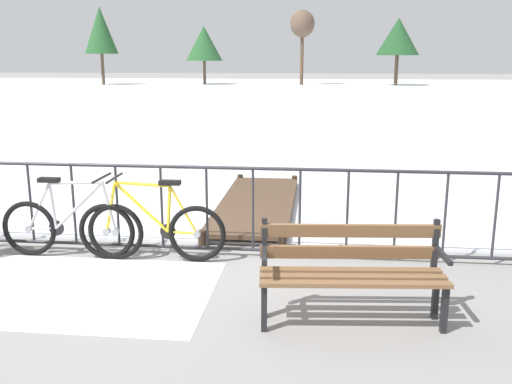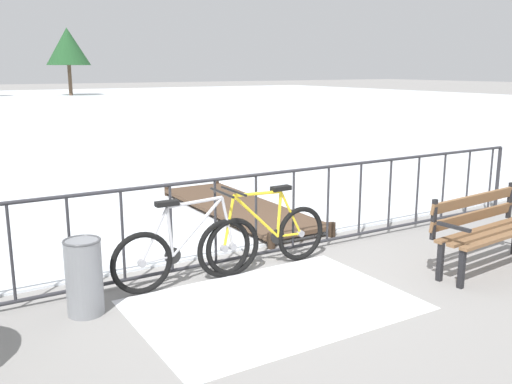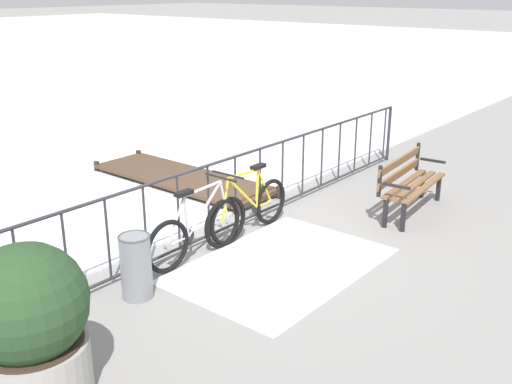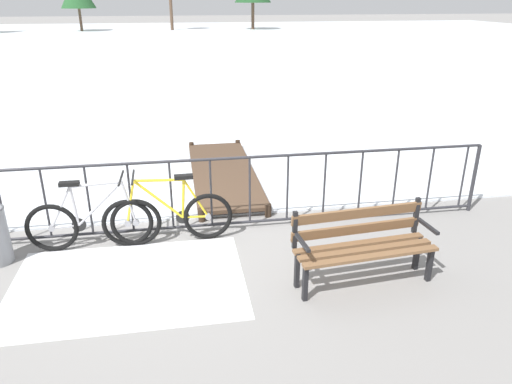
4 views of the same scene
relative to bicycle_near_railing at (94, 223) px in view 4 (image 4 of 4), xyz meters
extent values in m
plane|color=gray|center=(1.00, 0.27, -0.37)|extent=(160.00, 160.00, 0.00)
cube|color=silver|center=(1.00, 28.67, -0.35)|extent=(80.00, 56.00, 0.03)
cube|color=white|center=(0.47, -0.93, -0.36)|extent=(2.67, 1.83, 0.01)
cylinder|color=#2D2D33|center=(1.00, 0.27, 0.68)|extent=(9.00, 0.04, 0.04)
cylinder|color=#2D2D33|center=(1.00, 0.27, -0.29)|extent=(9.00, 0.04, 0.04)
cylinder|color=#2D2D33|center=(5.50, 0.27, 0.16)|extent=(0.06, 0.06, 1.05)
cylinder|color=#2D2D33|center=(-1.16, 0.27, 0.20)|extent=(0.03, 0.03, 0.97)
cylinder|color=#2D2D33|center=(-0.62, 0.27, 0.20)|extent=(0.03, 0.03, 0.97)
cylinder|color=#2D2D33|center=(-0.08, 0.27, 0.20)|extent=(0.03, 0.03, 0.97)
cylinder|color=#2D2D33|center=(0.46, 0.27, 0.20)|extent=(0.03, 0.03, 0.97)
cylinder|color=#2D2D33|center=(1.00, 0.27, 0.20)|extent=(0.03, 0.03, 0.97)
cylinder|color=#2D2D33|center=(1.54, 0.27, 0.20)|extent=(0.03, 0.03, 0.97)
cylinder|color=#2D2D33|center=(2.08, 0.27, 0.20)|extent=(0.03, 0.03, 0.97)
cylinder|color=#2D2D33|center=(2.62, 0.27, 0.20)|extent=(0.03, 0.03, 0.97)
cylinder|color=#2D2D33|center=(3.16, 0.27, 0.20)|extent=(0.03, 0.03, 0.97)
cylinder|color=#2D2D33|center=(3.70, 0.27, 0.20)|extent=(0.03, 0.03, 0.97)
cylinder|color=#2D2D33|center=(4.24, 0.27, 0.20)|extent=(0.03, 0.03, 0.97)
cylinder|color=#2D2D33|center=(4.78, 0.27, 0.20)|extent=(0.03, 0.03, 0.97)
cylinder|color=#2D2D33|center=(5.32, 0.27, 0.20)|extent=(0.03, 0.03, 0.97)
torus|color=black|center=(-0.52, 0.01, -0.04)|extent=(0.66, 0.07, 0.66)
cylinder|color=gray|center=(-0.52, 0.01, -0.04)|extent=(0.08, 0.06, 0.08)
torus|color=black|center=(0.53, -0.01, -0.04)|extent=(0.66, 0.07, 0.66)
cylinder|color=gray|center=(0.53, -0.01, -0.04)|extent=(0.08, 0.06, 0.08)
cylinder|color=#B2B2B7|center=(-0.21, 0.00, 0.25)|extent=(0.08, 0.04, 0.53)
cylinder|color=#B2B2B7|center=(0.11, 0.00, 0.26)|extent=(0.61, 0.04, 0.59)
cylinder|color=#B2B2B7|center=(0.09, 0.00, 0.53)|extent=(0.63, 0.04, 0.07)
cylinder|color=#B2B2B7|center=(-0.35, 0.00, -0.03)|extent=(0.34, 0.03, 0.05)
cylinder|color=#B2B2B7|center=(-0.37, 0.01, 0.24)|extent=(0.32, 0.03, 0.56)
cylinder|color=#B2B2B7|center=(0.47, -0.01, 0.25)|extent=(0.16, 0.03, 0.59)
cube|color=black|center=(-0.23, 0.00, 0.55)|extent=(0.24, 0.10, 0.05)
cylinder|color=black|center=(0.40, -0.01, 0.59)|extent=(0.04, 0.52, 0.03)
cylinder|color=black|center=(-0.19, 0.00, -0.02)|extent=(0.18, 0.02, 0.18)
torus|color=black|center=(1.47, 0.02, -0.04)|extent=(0.66, 0.08, 0.66)
cylinder|color=gray|center=(1.47, 0.02, -0.04)|extent=(0.08, 0.06, 0.08)
torus|color=black|center=(0.42, 0.00, -0.04)|extent=(0.66, 0.08, 0.66)
cylinder|color=gray|center=(0.42, 0.00, -0.04)|extent=(0.08, 0.06, 0.08)
cylinder|color=yellow|center=(1.16, 0.01, 0.25)|extent=(0.08, 0.04, 0.53)
cylinder|color=yellow|center=(0.84, 0.01, 0.26)|extent=(0.61, 0.05, 0.59)
cylinder|color=yellow|center=(0.86, 0.01, 0.53)|extent=(0.63, 0.05, 0.07)
cylinder|color=yellow|center=(1.30, 0.02, -0.03)|extent=(0.34, 0.04, 0.05)
cylinder|color=yellow|center=(1.33, 0.02, 0.24)|extent=(0.32, 0.04, 0.56)
cylinder|color=yellow|center=(0.49, 0.00, 0.25)|extent=(0.16, 0.04, 0.59)
cube|color=black|center=(1.18, 0.01, 0.55)|extent=(0.24, 0.11, 0.05)
cylinder|color=black|center=(0.55, 0.00, 0.59)|extent=(0.04, 0.52, 0.03)
cylinder|color=black|center=(1.14, 0.01, -0.02)|extent=(0.18, 0.02, 0.18)
cube|color=brown|center=(3.12, -1.23, 0.07)|extent=(1.60, 0.25, 0.04)
cube|color=brown|center=(3.14, -1.39, 0.07)|extent=(1.60, 0.25, 0.04)
cube|color=brown|center=(3.15, -1.54, 0.07)|extent=(1.60, 0.25, 0.04)
cube|color=brown|center=(3.11, -1.14, 0.21)|extent=(1.60, 0.20, 0.12)
cube|color=brown|center=(3.11, -1.14, 0.41)|extent=(1.60, 0.20, 0.12)
cube|color=black|center=(3.90, -1.45, -0.15)|extent=(0.06, 0.06, 0.44)
cube|color=black|center=(3.88, -1.19, -0.15)|extent=(0.06, 0.06, 0.44)
cube|color=black|center=(3.87, -1.07, 0.30)|extent=(0.05, 0.05, 0.45)
cube|color=black|center=(3.89, -1.32, 0.27)|extent=(0.08, 0.40, 0.04)
cube|color=black|center=(2.39, -1.59, -0.15)|extent=(0.06, 0.06, 0.44)
cube|color=black|center=(2.37, -1.32, -0.15)|extent=(0.06, 0.06, 0.44)
cube|color=black|center=(2.36, -1.21, 0.30)|extent=(0.05, 0.05, 0.45)
cube|color=black|center=(2.38, -1.46, 0.27)|extent=(0.08, 0.40, 0.04)
cube|color=#4C3828|center=(1.91, 2.30, -0.25)|extent=(1.10, 3.44, 0.06)
cylinder|color=#35271C|center=(1.41, 0.57, -0.27)|extent=(0.10, 0.10, 0.20)
cylinder|color=#35271C|center=(2.40, 0.57, -0.27)|extent=(0.10, 0.10, 0.20)
cylinder|color=#35271C|center=(1.41, 4.02, -0.27)|extent=(0.10, 0.10, 0.20)
cylinder|color=#35271C|center=(2.40, 4.02, -0.27)|extent=(0.10, 0.10, 0.20)
cylinder|color=brown|center=(1.26, 43.20, 1.84)|extent=(0.29, 0.29, 4.42)
cylinder|color=brown|center=(9.08, 43.00, 1.69)|extent=(0.30, 0.30, 4.12)
cylinder|color=brown|center=(-7.06, 43.12, 1.31)|extent=(0.24, 0.24, 3.36)
camera|label=1|loc=(2.81, -6.03, 1.91)|focal=39.93mm
camera|label=2|loc=(-2.35, -5.24, 1.91)|focal=39.57mm
camera|label=3|loc=(-4.85, -4.88, 2.88)|focal=41.96mm
camera|label=4|loc=(1.14, -5.81, 2.71)|focal=33.52mm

